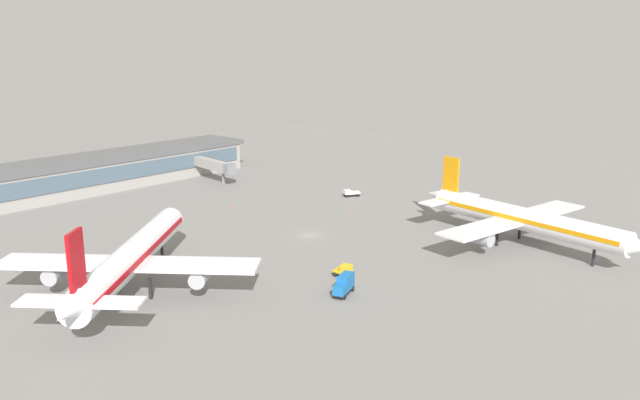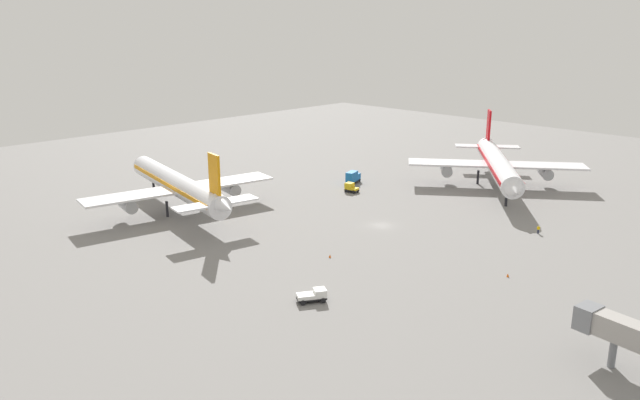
{
  "view_description": "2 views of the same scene",
  "coord_description": "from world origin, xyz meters",
  "views": [
    {
      "loc": [
        101.42,
        90.8,
        41.77
      ],
      "look_at": [
        -8.64,
        -4.18,
        5.78
      ],
      "focal_mm": 35.93,
      "sensor_mm": 36.0,
      "label": 1
    },
    {
      "loc": [
        -94.39,
        -76.24,
        40.34
      ],
      "look_at": [
        -10.01,
        7.91,
        5.92
      ],
      "focal_mm": 34.53,
      "sensor_mm": 36.0,
      "label": 2
    }
  ],
  "objects": [
    {
      "name": "ground",
      "position": [
        0.0,
        0.0,
        0.0
      ],
      "size": [
        288.0,
        288.0,
        0.0
      ],
      "primitive_type": "plane",
      "color": "gray"
    },
    {
      "name": "terminal_building",
      "position": [
        0.59,
        -77.94,
        4.95
      ],
      "size": [
        90.29,
        17.68,
        9.72
      ],
      "color": "#9E9993",
      "rests_on": "ground"
    },
    {
      "name": "airplane_at_gate",
      "position": [
        -23.59,
        38.71,
        5.89
      ],
      "size": [
        43.02,
        53.01,
        16.21
      ],
      "rotation": [
        0.0,
        0.0,
        1.38
      ],
      "color": "white",
      "rests_on": "ground"
    },
    {
      "name": "airplane_taxiing",
      "position": [
        44.31,
        -1.04,
        6.14
      ],
      "size": [
        46.85,
        39.75,
        16.88
      ],
      "rotation": [
        0.0,
        0.0,
        3.79
      ],
      "color": "white",
      "rests_on": "ground"
    },
    {
      "name": "pushback_tractor",
      "position": [
        -35.16,
        -15.74,
        0.97
      ],
      "size": [
        4.75,
        3.88,
        1.9
      ],
      "rotation": [
        0.0,
        0.0,
        5.75
      ],
      "color": "black",
      "rests_on": "ground"
    },
    {
      "name": "baggage_tug",
      "position": [
        14.97,
        22.04,
        1.16
      ],
      "size": [
        2.66,
        3.46,
        2.3
      ],
      "rotation": [
        0.0,
        0.0,
        1.73
      ],
      "color": "black",
      "rests_on": "ground"
    },
    {
      "name": "catering_truck",
      "position": [
        21.51,
        27.27,
        1.7
      ],
      "size": [
        5.91,
        3.54,
        3.3
      ],
      "rotation": [
        0.0,
        0.0,
        0.31
      ],
      "color": "black",
      "rests_on": "ground"
    },
    {
      "name": "ground_crew_worker",
      "position": [
        18.1,
        -25.34,
        0.85
      ],
      "size": [
        0.54,
        0.54,
        1.67
      ],
      "rotation": [
        0.0,
        0.0,
        0.74
      ],
      "color": "#1E2338",
      "rests_on": "ground"
    },
    {
      "name": "jet_bridge",
      "position": [
        -22.96,
        -58.93,
        5.13
      ],
      "size": [
        5.53,
        19.73,
        6.74
      ],
      "rotation": [
        0.0,
        0.0,
        1.43
      ],
      "color": "#9E9993",
      "rests_on": "ground"
    },
    {
      "name": "safety_cone_near_gate",
      "position": [
        -20.47,
        -5.02,
        0.3
      ],
      "size": [
        0.44,
        0.44,
        0.6
      ],
      "primitive_type": "cone",
      "color": "#EA590C",
      "rests_on": "ground"
    },
    {
      "name": "safety_cone_mid_apron",
      "position": [
        -5.99,
        -31.87,
        0.3
      ],
      "size": [
        0.44,
        0.44,
        0.6
      ],
      "primitive_type": "cone",
      "color": "#EA590C",
      "rests_on": "ground"
    }
  ]
}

